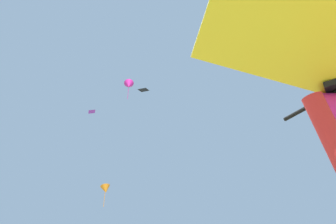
{
  "coord_description": "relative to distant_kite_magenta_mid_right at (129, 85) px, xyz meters",
  "views": [
    {
      "loc": [
        -1.48,
        -1.0,
        1.07
      ],
      "look_at": [
        -0.06,
        1.98,
        3.29
      ],
      "focal_mm": 34.14,
      "sensor_mm": 36.0,
      "label": 1
    }
  ],
  "objects": [
    {
      "name": "distant_kite_black_low_left",
      "position": [
        0.69,
        -2.33,
        -1.97
      ],
      "size": [
        0.85,
        0.87,
        0.41
      ],
      "color": "black"
    },
    {
      "name": "distant_kite_magenta_mid_right",
      "position": [
        0.0,
        0.0,
        0.0
      ],
      "size": [
        1.35,
        1.47,
        2.3
      ],
      "color": "#DB2393"
    },
    {
      "name": "distant_kite_purple_mid_left",
      "position": [
        -1.83,
        7.77,
        1.12
      ],
      "size": [
        1.02,
        1.04,
        0.35
      ],
      "color": "purple"
    },
    {
      "name": "distant_kite_orange_low_right",
      "position": [
        0.37,
        6.03,
        -8.43
      ],
      "size": [
        1.43,
        1.41,
        2.2
      ],
      "color": "orange"
    }
  ]
}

